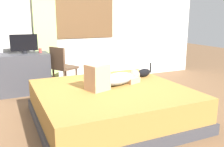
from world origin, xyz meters
name	(u,v)px	position (x,y,z in m)	size (l,w,h in m)	color
ground_plane	(115,123)	(0.00, 0.00, 0.00)	(16.00, 16.00, 0.00)	brown
back_wall_with_window	(67,14)	(0.01, 2.36, 1.45)	(6.40, 0.14, 2.90)	silver
bed	(111,104)	(0.00, 0.11, 0.23)	(1.99, 1.93, 0.46)	#38383D
person_lying	(113,78)	(0.07, 0.20, 0.57)	(0.93, 0.51, 0.34)	#8C939E
cat	(143,73)	(0.73, 0.48, 0.53)	(0.35, 0.17, 0.21)	black
desk	(24,73)	(-0.95, 1.96, 0.37)	(0.90, 0.56, 0.74)	#38383D
tv_monitor	(24,44)	(-0.91, 1.96, 0.92)	(0.48, 0.10, 0.35)	black
cup	(40,50)	(-0.63, 1.95, 0.78)	(0.06, 0.06, 0.08)	#B23D38
chair_by_desk	(62,66)	(-0.29, 1.69, 0.51)	(0.51, 0.51, 0.86)	#4C3828
curtain_left	(45,28)	(-0.47, 2.24, 1.18)	(0.44, 0.06, 2.36)	#ADCC75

